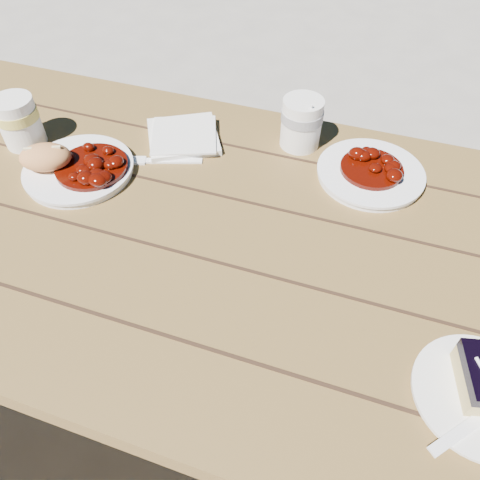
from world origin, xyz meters
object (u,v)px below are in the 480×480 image
(main_plate, at_px, (79,170))
(coffee_cup, at_px, (301,123))
(bread_roll, at_px, (45,157))
(second_cup, at_px, (19,122))
(picnic_table, at_px, (204,275))
(dessert_plate, at_px, (480,396))
(second_plate, at_px, (370,174))

(main_plate, height_order, coffee_cup, coffee_cup)
(bread_roll, bearing_deg, second_cup, 146.39)
(second_cup, bearing_deg, bread_roll, -33.61)
(coffee_cup, xyz_separation_m, second_cup, (-0.57, -0.19, 0.00))
(picnic_table, relative_size, main_plate, 9.21)
(dessert_plate, distance_m, coffee_cup, 0.62)
(picnic_table, bearing_deg, bread_roll, 174.78)
(dessert_plate, distance_m, second_cup, 0.99)
(second_plate, relative_size, second_cup, 1.96)
(coffee_cup, distance_m, second_cup, 0.60)
(coffee_cup, bearing_deg, bread_roll, -150.16)
(picnic_table, distance_m, main_plate, 0.34)
(bread_roll, xyz_separation_m, dessert_plate, (0.84, -0.22, -0.04))
(coffee_cup, xyz_separation_m, second_plate, (0.16, -0.06, -0.05))
(picnic_table, xyz_separation_m, bread_roll, (-0.34, 0.03, 0.20))
(dessert_plate, relative_size, second_plate, 0.86)
(picnic_table, relative_size, coffee_cup, 18.60)
(picnic_table, distance_m, second_plate, 0.40)
(dessert_plate, relative_size, coffee_cup, 1.68)
(main_plate, height_order, dessert_plate, main_plate)
(main_plate, distance_m, second_plate, 0.60)
(picnic_table, xyz_separation_m, dessert_plate, (0.49, -0.19, 0.17))
(picnic_table, height_order, second_cup, second_cup)
(coffee_cup, bearing_deg, second_cup, -161.67)
(dessert_plate, height_order, second_plate, second_plate)
(second_plate, bearing_deg, second_cup, -170.23)
(coffee_cup, height_order, second_plate, coffee_cup)
(picnic_table, xyz_separation_m, coffee_cup, (0.12, 0.30, 0.22))
(picnic_table, height_order, bread_roll, bread_roll)
(coffee_cup, bearing_deg, picnic_table, -111.78)
(main_plate, bearing_deg, second_cup, 161.95)
(dessert_plate, bearing_deg, second_plate, 116.73)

